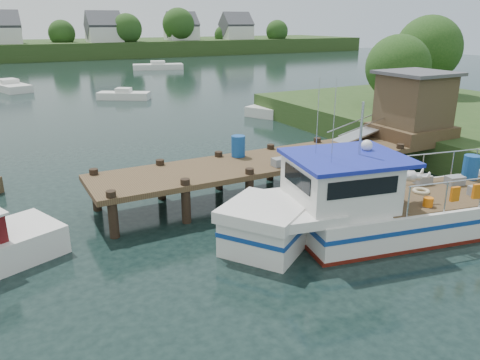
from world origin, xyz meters
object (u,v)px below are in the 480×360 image
moored_b (124,95)px  moored_d (9,86)px  moored_far (158,66)px  lobster_boat (374,207)px  moored_c (284,106)px  dock (372,125)px

moored_b → moored_d: moored_d is taller
moored_far → moored_d: (-20.18, -13.41, -0.02)m
lobster_boat → moored_far: bearing=89.1°
moored_far → moored_b: 26.99m
moored_b → moored_c: (9.43, -11.51, 0.05)m
dock → moored_far: dock is taller
lobster_boat → moored_b: (0.15, 31.50, -0.58)m
moored_b → moored_c: moored_c is taller
dock → lobster_boat: bearing=-131.5°
lobster_boat → moored_d: bearing=112.3°
dock → moored_b: size_ratio=3.55×
moored_far → moored_c: moored_far is taller
moored_c → moored_d: bearing=112.0°
dock → moored_far: size_ratio=2.24×
moored_d → moored_far: bearing=46.9°
lobster_boat → moored_far: (11.58, 55.94, -0.50)m
moored_b → moored_c: size_ratio=0.62×
moored_b → moored_c: bearing=-54.1°
moored_d → lobster_boat: bearing=-65.3°
dock → moored_c: size_ratio=2.21×
lobster_boat → moored_b: lobster_boat is taller
dock → moored_c: bearing=71.1°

